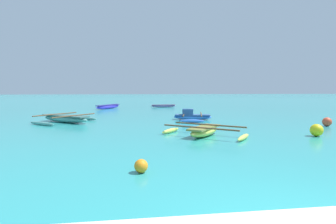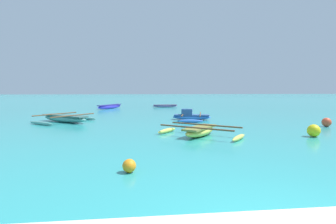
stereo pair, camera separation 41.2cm
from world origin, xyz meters
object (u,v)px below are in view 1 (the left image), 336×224
Objects in this scene: mooring_buoy_2 at (141,166)px; mooring_buoy_1 at (317,130)px; moored_boat_0 at (65,119)px; moored_boat_2 at (163,106)px; mooring_buoy_0 at (327,122)px; moored_boat_1 at (204,131)px; moored_boat_4 at (192,116)px; moored_boat_3 at (108,106)px.

mooring_buoy_1 is at bearing 27.72° from mooring_buoy_2.
moored_boat_0 is 7.37× the size of mooring_buoy_1.
moored_boat_2 is at bearing 102.37° from mooring_buoy_1.
mooring_buoy_0 is at bearing -70.28° from moored_boat_2.
moored_boat_1 is 1.02× the size of moored_boat_4.
moored_boat_4 is (8.10, 0.41, 0.01)m from moored_boat_0.
moored_boat_4 is at bearing 119.49° from mooring_buoy_1.
moored_boat_4 is 11.60m from mooring_buoy_2.
moored_boat_0 is 1.06× the size of moored_boat_1.
mooring_buoy_0 is (14.79, -3.72, 0.01)m from moored_boat_0.
moored_boat_3 is 7.40× the size of mooring_buoy_0.
moored_boat_2 is (7.66, 13.41, -0.06)m from moored_boat_0.
moored_boat_3 reaches higher than moored_boat_2.
moored_boat_0 is 1.08× the size of moored_boat_4.
mooring_buoy_0 is (13.28, -15.25, -0.00)m from moored_boat_3.
mooring_buoy_1 is at bearing -119.04° from moored_boat_3.
moored_boat_4 is at bearing -90.93° from moored_boat_2.
moored_boat_1 reaches higher than mooring_buoy_2.
moored_boat_1 is 7.59× the size of mooring_buoy_0.
moored_boat_2 is at bearing 105.90° from moored_boat_4.
moored_boat_3 is 20.22m from mooring_buoy_0.
moored_boat_4 is 7.41× the size of mooring_buoy_0.
moored_boat_3 is (-6.14, -1.89, 0.08)m from moored_boat_2.
moored_boat_4 reaches higher than moored_boat_1.
mooring_buoy_2 reaches higher than moored_boat_2.
moored_boat_1 is 6.96× the size of mooring_buoy_1.
moored_boat_0 is 11.44m from mooring_buoy_2.
mooring_buoy_1 is at bearing -134.36° from mooring_buoy_0.
moored_boat_1 is 5.55m from mooring_buoy_2.
moored_boat_3 is at bearing 56.79° from moored_boat_1.
moored_boat_4 is at bearing 40.65° from moored_boat_0.
moored_boat_3 is (1.52, 11.52, 0.01)m from moored_boat_0.
mooring_buoy_2 is (-3.29, -23.99, -0.00)m from moored_boat_2.
moored_boat_0 reaches higher than moored_boat_2.
moored_boat_2 is 6.43m from moored_boat_3.
moored_boat_2 is 0.81× the size of moored_boat_4.
moored_boat_0 is 1.09× the size of moored_boat_3.
mooring_buoy_1 reaches higher than moored_boat_1.
moored_boat_2 is 0.81× the size of moored_boat_3.
mooring_buoy_2 is (-3.73, -10.98, -0.07)m from moored_boat_4.
mooring_buoy_1 is (12.04, -6.54, 0.03)m from moored_boat_0.
moored_boat_3 is at bearing -165.76° from moored_boat_2.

